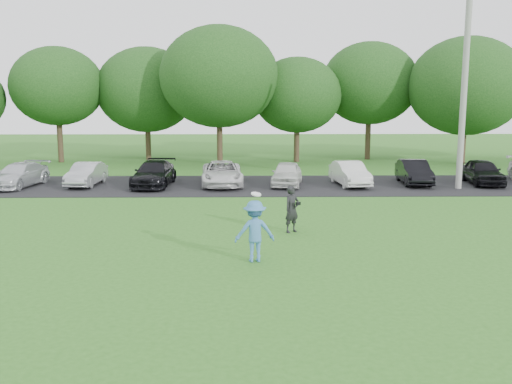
% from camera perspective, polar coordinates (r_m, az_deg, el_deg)
% --- Properties ---
extents(ground, '(100.00, 100.00, 0.00)m').
position_cam_1_polar(ground, '(15.13, 0.22, -7.10)').
color(ground, '#2D641C').
rests_on(ground, ground).
extents(parking_lot, '(32.00, 6.50, 0.03)m').
position_cam_1_polar(parking_lot, '(27.82, -0.32, 0.69)').
color(parking_lot, black).
rests_on(parking_lot, ground).
extents(utility_pole, '(0.28, 0.28, 9.34)m').
position_cam_1_polar(utility_pole, '(28.10, 20.10, 9.72)').
color(utility_pole, gray).
rests_on(utility_pole, ground).
extents(frisbee_player, '(1.13, 0.75, 1.86)m').
position_cam_1_polar(frisbee_player, '(15.07, -0.13, -3.93)').
color(frisbee_player, teal).
rests_on(frisbee_player, ground).
extents(camera_bystander, '(0.66, 0.62, 1.51)m').
position_cam_1_polar(camera_bystander, '(18.29, 3.61, -1.73)').
color(camera_bystander, black).
rests_on(camera_bystander, ground).
extents(parked_cars, '(30.40, 4.80, 1.23)m').
position_cam_1_polar(parked_cars, '(27.74, 1.32, 1.90)').
color(parked_cars, silver).
rests_on(parked_cars, parking_lot).
extents(tree_row, '(42.39, 9.85, 8.64)m').
position_cam_1_polar(tree_row, '(37.29, 1.87, 10.52)').
color(tree_row, '#38281C').
rests_on(tree_row, ground).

